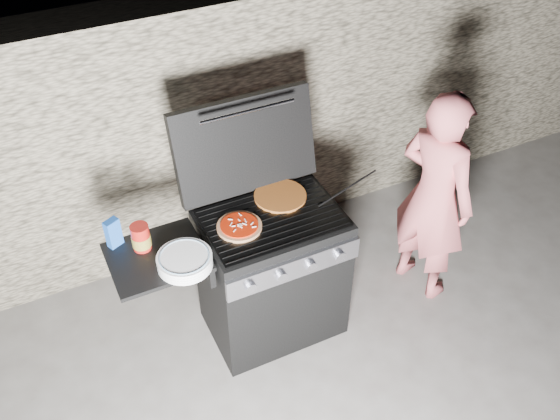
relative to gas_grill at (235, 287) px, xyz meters
name	(u,v)px	position (x,y,z in m)	size (l,w,h in m)	color
ground	(273,322)	(0.25, 0.00, -0.46)	(50.00, 50.00, 0.00)	#56504C
stone_wall	(206,127)	(0.25, 1.05, 0.44)	(8.00, 0.35, 1.80)	tan
gas_grill	(235,287)	(0.00, 0.00, 0.00)	(1.34, 0.79, 0.91)	black
pizza_topped	(239,226)	(0.05, 0.00, 0.47)	(0.25, 0.25, 0.03)	tan
pizza_plain	(280,196)	(0.37, 0.15, 0.46)	(0.31, 0.31, 0.02)	#B16924
sauce_jar	(141,237)	(-0.47, 0.09, 0.52)	(0.10, 0.10, 0.15)	#A11812
blue_carton	(113,233)	(-0.59, 0.18, 0.53)	(0.08, 0.05, 0.17)	#194FB0
plate_stack	(185,261)	(-0.31, -0.13, 0.48)	(0.29, 0.29, 0.07)	white
person	(434,197)	(1.32, -0.09, 0.29)	(0.54, 0.36, 1.49)	#DA666C
tongs	(348,188)	(0.74, 0.00, 0.50)	(0.01, 0.01, 0.43)	black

